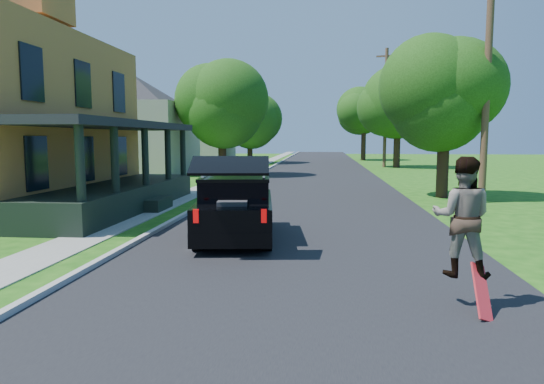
# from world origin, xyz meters

# --- Properties ---
(ground) EXTENTS (140.00, 140.00, 0.00)m
(ground) POSITION_xyz_m (0.00, 0.00, 0.00)
(ground) COLOR #185210
(ground) RESTS_ON ground
(street) EXTENTS (8.00, 120.00, 0.02)m
(street) POSITION_xyz_m (0.00, 20.00, 0.00)
(street) COLOR black
(street) RESTS_ON ground
(curb) EXTENTS (0.15, 120.00, 0.12)m
(curb) POSITION_xyz_m (-4.05, 20.00, 0.00)
(curb) COLOR #AAA9A4
(curb) RESTS_ON ground
(sidewalk) EXTENTS (1.30, 120.00, 0.03)m
(sidewalk) POSITION_xyz_m (-5.60, 20.00, 0.00)
(sidewalk) COLOR gray
(sidewalk) RESTS_ON ground
(front_walk) EXTENTS (6.50, 1.20, 0.03)m
(front_walk) POSITION_xyz_m (-9.50, 6.00, 0.00)
(front_walk) COLOR gray
(front_walk) RESTS_ON ground
(neighbor_house_mid) EXTENTS (12.78, 12.78, 8.30)m
(neighbor_house_mid) POSITION_xyz_m (-13.50, 24.00, 4.19)
(neighbor_house_mid) COLOR #9B9489
(neighbor_house_mid) RESTS_ON ground
(neighbor_house_far) EXTENTS (12.78, 12.78, 8.30)m
(neighbor_house_far) POSITION_xyz_m (-13.50, 40.00, 4.19)
(neighbor_house_far) COLOR #9B9489
(neighbor_house_far) RESTS_ON ground
(black_suv) EXTENTS (2.27, 4.79, 2.15)m
(black_suv) POSITION_xyz_m (-1.77, 1.50, 0.82)
(black_suv) COLOR black
(black_suv) RESTS_ON ground
(skateboarder) EXTENTS (1.03, 0.90, 1.81)m
(skateboarder) POSITION_xyz_m (2.50, -3.00, 1.36)
(skateboarder) COLOR black
(skateboarder) RESTS_ON ground
(skateboard) EXTENTS (0.25, 0.70, 0.75)m
(skateboard) POSITION_xyz_m (2.69, -3.45, 0.33)
(skateboard) COLOR #B60F17
(skateboard) RESTS_ON ground
(tree_left_mid) EXTENTS (6.22, 6.39, 7.77)m
(tree_left_mid) POSITION_xyz_m (-6.47, 22.14, 4.98)
(tree_left_mid) COLOR black
(tree_left_mid) RESTS_ON ground
(tree_left_far) EXTENTS (6.28, 6.03, 7.88)m
(tree_left_far) POSITION_xyz_m (-6.99, 38.02, 5.04)
(tree_left_far) COLOR black
(tree_left_far) RESTS_ON ground
(tree_right_near) EXTENTS (5.70, 5.88, 7.16)m
(tree_right_near) POSITION_xyz_m (5.48, 10.94, 4.69)
(tree_right_near) COLOR black
(tree_right_near) RESTS_ON ground
(tree_right_mid) EXTENTS (6.60, 6.57, 9.16)m
(tree_right_mid) POSITION_xyz_m (6.71, 32.61, 5.77)
(tree_right_mid) COLOR black
(tree_right_mid) RESTS_ON ground
(tree_right_far) EXTENTS (5.26, 5.13, 8.32)m
(tree_right_far) POSITION_xyz_m (4.96, 46.40, 5.57)
(tree_right_far) COLOR black
(tree_right_far) RESTS_ON ground
(utility_pole_near) EXTENTS (1.64, 0.69, 10.67)m
(utility_pole_near) POSITION_xyz_m (6.67, 9.35, 5.49)
(utility_pole_near) COLOR #513725
(utility_pole_near) RESTS_ON ground
(utility_pole_far) EXTENTS (1.77, 0.53, 10.25)m
(utility_pole_far) POSITION_xyz_m (5.76, 33.06, 5.29)
(utility_pole_far) COLOR #513725
(utility_pole_far) RESTS_ON ground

